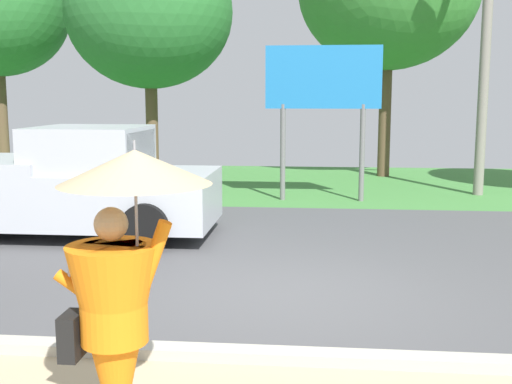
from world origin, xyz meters
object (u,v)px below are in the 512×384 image
object	(u,v)px
roadside_billboard	(323,89)
tree_right_far	(149,13)
utility_pole	(485,52)
monk_pedestrian	(119,299)
pickup_truck	(65,186)

from	to	relation	value
roadside_billboard	tree_right_far	bearing A→B (deg)	141.17
utility_pole	tree_right_far	bearing A→B (deg)	162.23
monk_pedestrian	roadside_billboard	size ratio (longest dim) A/B	0.61
roadside_billboard	tree_right_far	distance (m)	6.81
monk_pedestrian	pickup_truck	distance (m)	7.22
pickup_truck	monk_pedestrian	bearing A→B (deg)	-72.44
monk_pedestrian	utility_pole	xyz separation A→B (m)	(5.17, 11.90, 2.31)
pickup_truck	utility_pole	xyz separation A→B (m)	(8.21, 5.35, 2.53)
roadside_billboard	tree_right_far	size ratio (longest dim) A/B	0.50
utility_pole	roadside_billboard	distance (m)	4.08
roadside_billboard	tree_right_far	world-z (taller)	tree_right_far
tree_right_far	pickup_truck	bearing A→B (deg)	-85.73
roadside_billboard	monk_pedestrian	bearing A→B (deg)	-97.31
monk_pedestrian	utility_pole	distance (m)	13.18
roadside_billboard	pickup_truck	bearing A→B (deg)	-136.82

